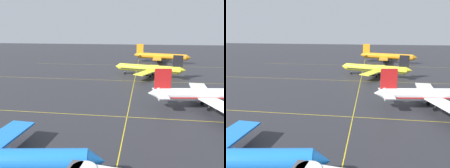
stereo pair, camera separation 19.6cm
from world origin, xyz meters
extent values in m
cone|color=blue|center=(-2.39, 12.67, 3.96)|extent=(3.03, 3.94, 3.60)
cube|color=blue|center=(-21.13, 18.10, 3.38)|extent=(5.84, 14.77, 0.39)
cylinder|color=blue|center=(-19.50, 15.13, 2.13)|extent=(3.56, 2.51, 2.03)
cube|color=#385166|center=(-4.59, 12.33, 4.50)|extent=(2.23, 3.61, 0.68)
cylinder|color=white|center=(24.05, 49.84, 4.03)|extent=(31.66, 7.62, 3.73)
cone|color=white|center=(6.89, 47.69, 4.42)|extent=(3.56, 3.91, 3.55)
cube|color=red|center=(9.43, 48.01, 8.65)|extent=(4.72, 0.94, 5.90)
cube|color=white|center=(9.31, 45.02, 4.42)|extent=(3.76, 5.46, 0.24)
cube|color=white|center=(8.57, 50.87, 4.42)|extent=(3.76, 5.46, 0.24)
cube|color=white|center=(24.12, 41.43, 3.44)|extent=(9.66, 15.60, 0.39)
cube|color=white|center=(22.04, 58.01, 3.44)|extent=(6.34, 15.12, 0.39)
cylinder|color=#4C4C51|center=(24.88, 44.80, 2.16)|extent=(3.57, 2.46, 2.06)
cylinder|color=#4C4C51|center=(23.61, 54.94, 2.16)|extent=(3.57, 2.46, 2.06)
cube|color=red|center=(24.05, 49.84, 3.56)|extent=(29.17, 7.34, 0.35)
cylinder|color=#99999E|center=(22.42, 47.06, 1.62)|extent=(0.28, 0.28, 1.62)
cylinder|color=black|center=(22.42, 47.06, 0.54)|extent=(1.13, 0.57, 1.08)
cylinder|color=#99999E|center=(21.78, 52.13, 1.62)|extent=(0.28, 0.28, 1.62)
cylinder|color=black|center=(21.78, 52.13, 0.54)|extent=(1.13, 0.57, 1.08)
cylinder|color=yellow|center=(5.98, 91.98, 3.73)|extent=(28.93, 11.27, 3.45)
cone|color=yellow|center=(-9.15, 96.28, 3.73)|extent=(3.20, 3.90, 3.39)
cone|color=yellow|center=(21.37, 87.61, 4.09)|extent=(3.70, 3.95, 3.28)
cube|color=black|center=(19.09, 88.26, 8.00)|extent=(4.29, 1.51, 5.45)
cube|color=yellow|center=(20.28, 90.76, 4.09)|extent=(4.09, 5.34, 0.22)
cube|color=yellow|center=(18.79, 85.51, 4.09)|extent=(4.09, 5.34, 0.22)
cube|color=yellow|center=(8.96, 99.17, 3.18)|extent=(5.63, 13.92, 0.36)
cube|color=yellow|center=(4.74, 84.30, 3.18)|extent=(10.55, 14.27, 0.36)
cylinder|color=black|center=(7.09, 96.58, 2.00)|extent=(3.49, 2.68, 1.91)
cylinder|color=black|center=(4.51, 87.49, 2.00)|extent=(3.49, 2.68, 1.91)
cube|color=#385166|center=(-7.14, 95.71, 4.23)|extent=(2.44, 3.50, 0.64)
cube|color=black|center=(5.98, 91.98, 3.30)|extent=(26.70, 10.67, 0.33)
cylinder|color=#99999E|center=(-5.39, 95.21, 1.50)|extent=(0.25, 0.25, 1.50)
cylinder|color=black|center=(-5.39, 95.21, 0.50)|extent=(1.07, 0.67, 1.00)
cylinder|color=#99999E|center=(8.37, 93.76, 1.50)|extent=(0.25, 0.25, 1.50)
cylinder|color=black|center=(8.37, 93.76, 0.50)|extent=(1.07, 0.67, 1.00)
cylinder|color=#99999E|center=(7.08, 89.21, 1.50)|extent=(0.25, 0.25, 1.50)
cylinder|color=black|center=(7.08, 89.21, 0.50)|extent=(1.07, 0.67, 1.00)
cylinder|color=orange|center=(15.40, 137.70, 4.12)|extent=(31.96, 12.50, 3.82)
cone|color=orange|center=(32.11, 132.93, 4.12)|extent=(3.54, 4.31, 3.74)
cone|color=orange|center=(-1.60, 142.55, 4.52)|extent=(4.09, 4.37, 3.63)
cube|color=orange|center=(0.91, 141.84, 8.84)|extent=(4.74, 1.67, 6.03)
cube|color=orange|center=(-0.40, 139.08, 4.52)|extent=(4.53, 5.91, 0.24)
cube|color=orange|center=(1.26, 144.87, 4.52)|extent=(4.53, 5.91, 0.24)
cube|color=orange|center=(12.09, 129.76, 3.52)|extent=(6.25, 15.39, 0.40)
cube|color=orange|center=(16.78, 146.18, 3.52)|extent=(11.68, 15.76, 0.40)
cylinder|color=#333338|center=(14.16, 132.62, 2.21)|extent=(3.86, 2.97, 2.11)
cylinder|color=#333338|center=(17.03, 142.67, 2.21)|extent=(3.86, 2.97, 2.11)
cube|color=#385166|center=(29.89, 133.56, 4.67)|extent=(2.70, 3.87, 0.70)
cube|color=orange|center=(15.40, 137.70, 3.64)|extent=(29.50, 11.83, 0.36)
cylinder|color=#99999E|center=(27.96, 134.11, 1.66)|extent=(0.28, 0.28, 1.66)
cylinder|color=black|center=(27.96, 134.11, 0.55)|extent=(1.19, 0.74, 1.11)
cylinder|color=#99999E|center=(12.75, 135.74, 1.66)|extent=(0.28, 0.28, 1.66)
cylinder|color=black|center=(12.75, 135.74, 0.55)|extent=(1.19, 0.74, 1.11)
cylinder|color=#99999E|center=(14.19, 140.76, 1.66)|extent=(0.28, 0.28, 1.66)
cylinder|color=black|center=(14.19, 140.76, 0.55)|extent=(1.19, 0.74, 1.11)
cube|color=yellow|center=(0.00, 39.43, 0.00)|extent=(131.05, 0.20, 0.01)
cube|color=yellow|center=(0.00, 80.86, 0.00)|extent=(131.05, 0.20, 0.01)
cube|color=yellow|center=(0.00, 122.29, 0.00)|extent=(131.05, 0.20, 0.01)
cube|color=yellow|center=(0.00, 60.14, 0.00)|extent=(0.20, 182.29, 0.01)
camera|label=1|loc=(3.94, -15.72, 22.80)|focal=36.13mm
camera|label=2|loc=(4.13, -15.69, 22.80)|focal=36.13mm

